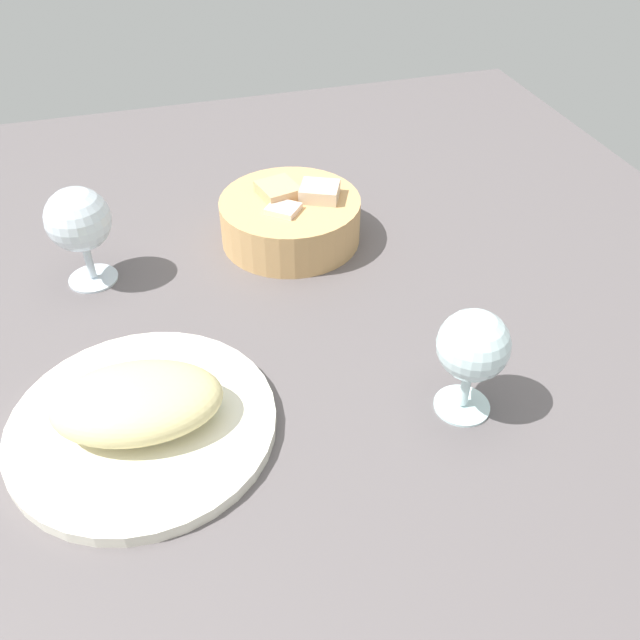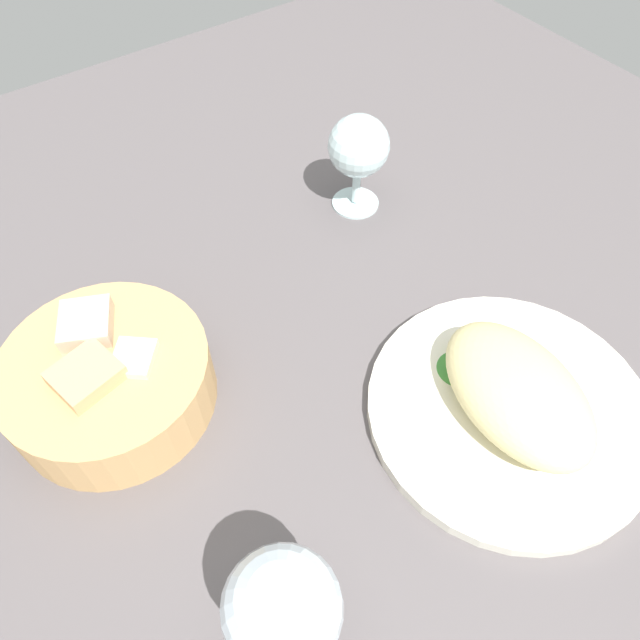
{
  "view_description": "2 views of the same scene",
  "coord_description": "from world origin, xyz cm",
  "px_view_note": "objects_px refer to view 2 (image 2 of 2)",
  "views": [
    {
      "loc": [
        -7.34,
        -58.78,
        52.18
      ],
      "look_at": [
        8.94,
        -3.28,
        3.61
      ],
      "focal_mm": 38.29,
      "sensor_mm": 36.0,
      "label": 1
    },
    {
      "loc": [
        -24.04,
        19.92,
        50.34
      ],
      "look_at": [
        4.98,
        -0.49,
        4.48
      ],
      "focal_mm": 33.75,
      "sensor_mm": 36.0,
      "label": 2
    }
  ],
  "objects_px": {
    "plate": "(509,410)",
    "bread_basket": "(109,379)",
    "wine_glass_near": "(359,150)",
    "wine_glass_far": "(282,610)"
  },
  "relations": [
    {
      "from": "plate",
      "to": "wine_glass_near",
      "type": "distance_m",
      "value": 0.33
    },
    {
      "from": "wine_glass_near",
      "to": "bread_basket",
      "type": "bearing_deg",
      "value": 104.18
    },
    {
      "from": "plate",
      "to": "wine_glass_far",
      "type": "distance_m",
      "value": 0.29
    },
    {
      "from": "wine_glass_far",
      "to": "bread_basket",
      "type": "bearing_deg",
      "value": 4.37
    },
    {
      "from": "bread_basket",
      "to": "wine_glass_far",
      "type": "relative_size",
      "value": 1.47
    },
    {
      "from": "wine_glass_far",
      "to": "wine_glass_near",
      "type": "bearing_deg",
      "value": -43.14
    },
    {
      "from": "plate",
      "to": "bread_basket",
      "type": "bearing_deg",
      "value": 52.11
    },
    {
      "from": "plate",
      "to": "wine_glass_far",
      "type": "relative_size",
      "value": 2.06
    },
    {
      "from": "plate",
      "to": "wine_glass_near",
      "type": "height_order",
      "value": "wine_glass_near"
    },
    {
      "from": "bread_basket",
      "to": "wine_glass_far",
      "type": "xyz_separation_m",
      "value": [
        -0.27,
        -0.02,
        0.05
      ]
    }
  ]
}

